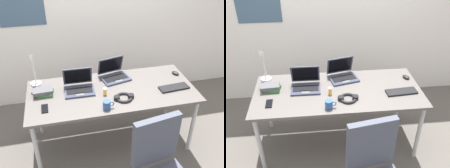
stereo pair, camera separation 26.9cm
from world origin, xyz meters
The scene contains 13 objects.
ground_plane centered at (0.00, 0.00, 0.00)m, with size 12.00×12.00×0.00m, color #56514C.
wall_back centered at (0.00, 1.10, 1.30)m, with size 6.00×0.13×2.60m.
desk centered at (0.00, 0.00, 0.68)m, with size 1.80×0.80×0.74m.
desk_lamp centered at (-0.80, 0.28, 0.94)m, with size 0.12×0.18×0.40m.
laptop_back_right centered at (-0.35, 0.08, 0.79)m, with size 0.32×0.27×0.23m.
laptop_near_lamp centered at (0.08, 0.25, 0.79)m, with size 0.37×0.34×0.23m.
external_keyboard centered at (0.67, -0.11, 0.75)m, with size 0.33×0.12×0.02m, color black.
computer_mouse centered at (0.81, 0.17, 0.76)m, with size 0.06×0.10×0.03m, color black.
cell_phone centered at (-0.71, -0.17, 0.74)m, with size 0.06×0.14×0.01m, color black.
headphones centered at (0.08, -0.18, 0.76)m, with size 0.21×0.18×0.04m.
pill_bottle centered at (-0.09, -0.06, 0.78)m, with size 0.04×0.04×0.08m.
book_stack centered at (-0.71, 0.08, 0.78)m, with size 0.21×0.16×0.07m.
coffee_mug centered at (-0.12, -0.30, 0.78)m, with size 0.11×0.08×0.09m.
Camera 1 is at (-0.51, -2.22, 2.27)m, focal length 40.70 mm.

